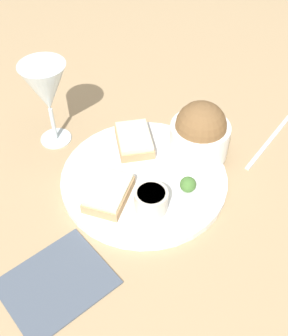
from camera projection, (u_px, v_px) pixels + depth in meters
name	position (u px, v px, depth m)	size (l,w,h in m)	color
ground_plane	(144.00, 181.00, 0.76)	(4.00, 4.00, 0.00)	tan
dinner_plate	(144.00, 178.00, 0.75)	(0.30, 0.30, 0.01)	white
salad_bowl	(200.00, 133.00, 0.75)	(0.11, 0.11, 0.11)	white
sauce_ramekin	(152.00, 199.00, 0.68)	(0.06, 0.06, 0.04)	beige
cheese_toast_near	(134.00, 140.00, 0.79)	(0.09, 0.07, 0.03)	tan
cheese_toast_far	(109.00, 193.00, 0.70)	(0.11, 0.10, 0.03)	tan
wine_glass	(46.00, 90.00, 0.75)	(0.08, 0.08, 0.17)	silver
garnish	(188.00, 184.00, 0.71)	(0.03, 0.03, 0.03)	#477533
napkin	(56.00, 283.00, 0.62)	(0.18, 0.19, 0.01)	#4C5666
fork	(270.00, 140.00, 0.83)	(0.14, 0.14, 0.01)	silver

